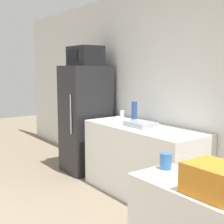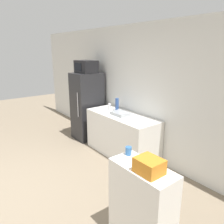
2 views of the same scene
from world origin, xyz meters
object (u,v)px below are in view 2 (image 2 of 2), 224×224
(microwave, at_px, (86,67))
(jar, at_px, (128,151))
(refrigerator, at_px, (87,106))
(bottle_short, at_px, (109,107))
(basket, at_px, (149,166))
(bottle_tall, at_px, (117,104))

(microwave, bearing_deg, jar, -22.60)
(refrigerator, xyz_separation_m, bottle_short, (0.81, 0.06, 0.14))
(microwave, xyz_separation_m, bottle_short, (0.81, 0.06, -0.80))
(refrigerator, bearing_deg, bottle_short, 3.93)
(basket, relative_size, jar, 2.67)
(microwave, bearing_deg, bottle_short, 4.01)
(bottle_tall, bearing_deg, jar, -35.81)
(bottle_short, bearing_deg, jar, -31.80)
(refrigerator, relative_size, bottle_short, 10.76)
(refrigerator, bearing_deg, basket, -21.50)
(microwave, height_order, basket, microwave)
(microwave, xyz_separation_m, bottle_tall, (0.93, 0.17, -0.74))
(bottle_tall, bearing_deg, microwave, -169.74)
(bottle_tall, xyz_separation_m, jar, (1.82, -1.31, 0.02))
(microwave, height_order, bottle_tall, microwave)
(microwave, xyz_separation_m, basket, (3.14, -1.24, -0.69))
(bottle_tall, height_order, bottle_short, bottle_tall)
(bottle_short, bearing_deg, refrigerator, -176.07)
(jar, bearing_deg, bottle_tall, 144.19)
(refrigerator, height_order, bottle_tall, refrigerator)
(bottle_tall, relative_size, bottle_short, 1.82)
(refrigerator, height_order, basket, refrigerator)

